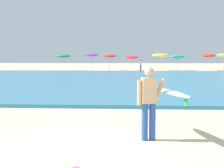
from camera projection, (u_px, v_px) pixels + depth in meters
The scene contains 12 objects.
ground_plane at pixel (90, 153), 6.32m from camera, with size 160.00×160.00×0.00m, color beige.
sea at pixel (120, 79), 25.51m from camera, with size 120.00×28.00×0.14m, color teal.
surfer_with_board at pixel (159, 97), 7.23m from camera, with size 1.21×2.32×1.73m.
beach_umbrella_0 at pixel (64, 56), 42.06m from camera, with size 1.97×1.98×2.24m.
beach_umbrella_1 at pixel (91, 55), 41.48m from camera, with size 1.94×1.95×2.37m.
beach_umbrella_2 at pixel (109, 56), 41.98m from camera, with size 1.91×1.93×2.28m.
beach_umbrella_3 at pixel (132, 57), 43.33m from camera, with size 1.97×1.99×2.10m.
beach_umbrella_4 at pixel (160, 55), 41.90m from camera, with size 2.25×2.27×2.39m.
beach_umbrella_5 at pixel (177, 57), 42.40m from camera, with size 1.99×2.02×2.18m.
beach_umbrella_6 at pixel (208, 56), 42.20m from camera, with size 1.80×1.82×2.33m.
beach_umbrella_7 at pixel (224, 55), 42.67m from camera, with size 1.98×2.01×2.41m.
beachgoer_near_row_left at pixel (141, 65), 40.74m from camera, with size 0.32×0.20×1.58m.
Camera 1 is at (0.79, -6.13, 1.98)m, focal length 49.53 mm.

